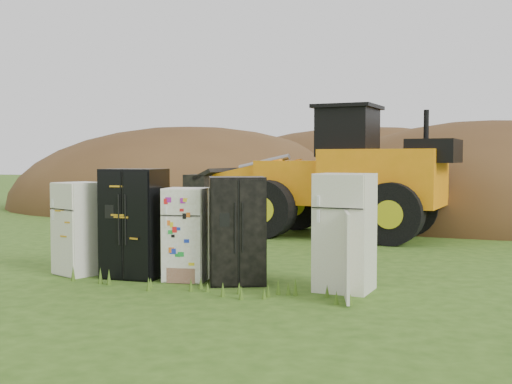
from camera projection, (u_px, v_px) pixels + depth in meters
ground at (211, 282)px, 11.00m from camera, size 120.00×120.00×0.00m
fridge_leftmost at (80, 228)px, 11.71m from camera, size 0.97×0.95×1.68m
fridge_black_side at (135, 223)px, 11.41m from camera, size 1.01×0.80×1.93m
fridge_sticker at (187, 234)px, 11.13m from camera, size 0.80×0.75×1.61m
fridge_dark_mid at (237, 230)px, 10.83m from camera, size 1.15×1.06×1.81m
fridge_open_door at (345, 232)px, 10.24m from camera, size 0.94×0.88×1.88m
wheel_loader at (316, 171)px, 17.63m from camera, size 7.64×3.88×3.54m
dirt_mound_right at (490, 222)px, 21.31m from camera, size 13.73×10.07×6.76m
dirt_mound_left at (187, 208)px, 27.49m from camera, size 16.10×12.08×6.95m
dirt_mound_back at (364, 206)px, 28.25m from camera, size 17.21×11.47×7.00m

